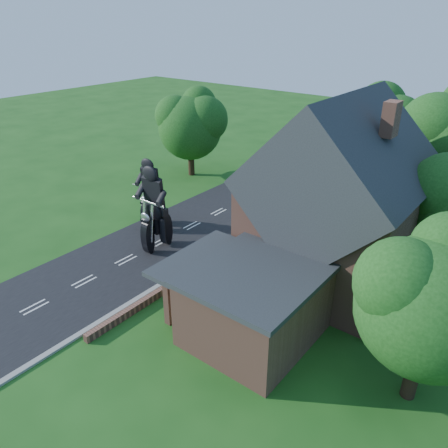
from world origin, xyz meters
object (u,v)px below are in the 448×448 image
Objects in this scene: house at (337,206)px; motorcycle_follow at (153,217)px; motorcycle_lead at (157,237)px; garden_wall at (232,247)px; annex at (253,303)px.

house is 6.37× the size of motorcycle_follow.
house is 11.27m from motorcycle_lead.
garden_wall is at bearing -170.83° from house.
motorcycle_lead is at bearing 135.86° from motorcycle_follow.
annex reaches higher than garden_wall.
house is 5.76× the size of motorcycle_lead.
motorcycle_lead is (-9.41, 3.04, -0.94)m from annex.
house reaches higher than annex.
house is at bearing 9.17° from garden_wall.
motorcycle_follow is at bearing -173.42° from garden_wall.
garden_wall is at bearing -178.24° from motorcycle_follow.
garden_wall is at bearing -144.78° from motorcycle_lead.
garden_wall is 13.69× the size of motorcycle_follow.
motorcycle_lead reaches higher than motorcycle_follow.
annex is 3.96× the size of motorcycle_lead.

